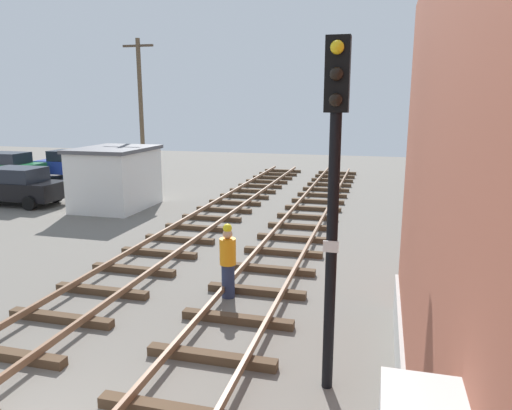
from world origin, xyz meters
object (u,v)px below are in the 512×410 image
signal_mast (334,180)px  track_worker_foreground (228,261)px  parked_car_blue (71,164)px  utility_pole_far (141,111)px  parked_car_green (8,167)px  control_hut (116,178)px  parked_car_black (18,186)px

signal_mast → track_worker_foreground: size_ratio=3.03×
parked_car_blue → utility_pole_far: size_ratio=0.51×
parked_car_blue → track_worker_foreground: (15.64, -15.74, 0.03)m
parked_car_blue → utility_pole_far: (5.88, -1.43, 3.37)m
parked_car_blue → parked_car_green: (-2.89, -2.14, 0.00)m
signal_mast → control_hut: bearing=132.9°
parked_car_blue → control_hut: bearing=-43.8°
parked_car_blue → parked_car_green: bearing=-143.5°
parked_car_black → parked_car_blue: bearing=109.3°
parked_car_blue → track_worker_foreground: 22.19m
parked_car_blue → utility_pole_far: utility_pole_far is taller
parked_car_blue → utility_pole_far: 6.93m
control_hut → parked_car_black: 4.85m
control_hut → parked_car_green: size_ratio=0.90×
signal_mast → track_worker_foreground: bearing=130.9°
parked_car_black → track_worker_foreground: (12.91, -7.95, 0.03)m
control_hut → utility_pole_far: utility_pole_far is taller
track_worker_foreground → control_hut: bearing=133.6°
track_worker_foreground → parked_car_black: bearing=148.4°
signal_mast → utility_pole_far: bearing=125.6°
signal_mast → utility_pole_far: utility_pole_far is taller
parked_car_black → parked_car_green: bearing=134.8°
signal_mast → track_worker_foreground: (-2.80, 3.23, -2.61)m
parked_car_green → parked_car_blue: bearing=36.5°
control_hut → parked_car_green: 11.60m
parked_car_blue → parked_car_green: size_ratio=1.00×
parked_car_green → utility_pole_far: bearing=4.6°
control_hut → track_worker_foreground: size_ratio=2.03×
track_worker_foreground → parked_car_green: bearing=143.7°
parked_car_black → parked_car_blue: same height
signal_mast → control_hut: signal_mast is taller
parked_car_blue → utility_pole_far: bearing=-13.7°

